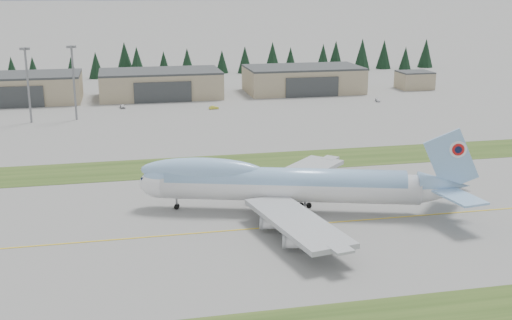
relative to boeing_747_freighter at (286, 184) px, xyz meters
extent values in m
plane|color=slate|center=(-0.16, -7.79, -5.90)|extent=(7000.00, 7000.00, 0.00)
cube|color=#2B4418|center=(-0.16, 37.21, -5.90)|extent=(400.00, 18.00, 0.08)
cube|color=gold|center=(-0.16, -7.79, -5.90)|extent=(400.00, 0.40, 0.02)
cylinder|color=white|center=(0.65, -0.19, -0.58)|extent=(50.94, 20.51, 5.97)
cylinder|color=#8CB7E5|center=(-0.23, 0.07, 0.52)|extent=(47.29, 19.01, 5.51)
ellipsoid|color=white|center=(-23.96, 7.20, -0.58)|extent=(10.86, 8.46, 5.97)
ellipsoid|color=#8CB7E5|center=(-23.96, 7.20, 0.52)|extent=(9.10, 7.14, 5.06)
ellipsoid|color=#8CB7E5|center=(-16.05, 4.82, 2.27)|extent=(25.72, 12.14, 5.51)
cube|color=#0C1433|center=(-27.04, 8.13, 0.61)|extent=(2.57, 2.85, 1.19)
cone|color=white|center=(29.65, -8.91, -0.58)|extent=(12.23, 8.77, 5.85)
cone|color=#8CB7E5|center=(29.65, -8.91, 0.52)|extent=(11.20, 8.00, 5.32)
cube|color=#8CB7E5|center=(30.53, -9.18, 5.66)|extent=(10.80, 3.73, 12.67)
cylinder|color=white|center=(31.69, -9.14, 7.87)|extent=(3.22, 1.13, 3.30)
cylinder|color=red|center=(31.72, -9.05, 7.87)|extent=(2.34, 0.86, 2.39)
cylinder|color=#0C1433|center=(31.75, -8.97, 7.87)|extent=(1.37, 0.57, 1.38)
cube|color=#8CB7E5|center=(33.00, -4.17, -0.03)|extent=(10.83, 11.20, 0.42)
cube|color=#8CB7E5|center=(29.83, -14.71, -0.03)|extent=(6.90, 10.78, 0.42)
cube|color=#A3A6AA|center=(6.76, 13.78, -2.23)|extent=(25.57, 25.70, 0.92)
cube|color=#A3A6AA|center=(-1.95, -15.23, -2.23)|extent=(13.93, 28.71, 0.92)
cylinder|color=white|center=(1.66, 11.48, -3.97)|extent=(5.23, 3.57, 2.29)
cylinder|color=white|center=(8.43, 18.36, -3.97)|extent=(5.23, 3.57, 2.29)
cylinder|color=white|center=(-4.94, -10.50, -3.97)|extent=(5.23, 3.57, 2.29)
cylinder|color=white|center=(-3.09, -19.96, -3.97)|extent=(5.23, 3.57, 2.29)
cylinder|color=slate|center=(-21.33, 6.41, -4.80)|extent=(0.50, 0.50, 2.20)
cylinder|color=slate|center=(0.12, 2.84, -4.71)|extent=(0.64, 0.64, 2.39)
cylinder|color=slate|center=(-1.46, -2.44, -4.71)|extent=(0.64, 0.64, 2.39)
cylinder|color=slate|center=(4.52, 1.52, -4.71)|extent=(0.64, 0.64, 2.39)
cylinder|color=slate|center=(2.93, -3.76, -4.71)|extent=(0.64, 0.64, 2.39)
cylinder|color=black|center=(-21.43, 6.06, -5.40)|extent=(1.06, 0.60, 1.01)
cylinder|color=black|center=(-21.22, 6.76, -5.40)|extent=(1.06, 0.60, 1.01)
cylinder|color=black|center=(0.12, 2.84, -5.35)|extent=(1.19, 0.76, 1.10)
cylinder|color=black|center=(-1.46, -2.44, -5.35)|extent=(1.19, 0.76, 1.10)
cylinder|color=black|center=(4.52, 1.52, -5.35)|extent=(1.19, 0.76, 1.10)
cylinder|color=black|center=(2.93, -3.76, -5.35)|extent=(1.19, 0.76, 1.10)
cube|color=tan|center=(-70.16, 142.21, -0.90)|extent=(48.00, 26.00, 10.00)
cube|color=#333637|center=(-70.16, 142.21, 4.50)|extent=(48.00, 26.00, 0.80)
cube|color=#333637|center=(-70.16, 128.91, -1.90)|extent=(22.08, 0.60, 8.00)
cube|color=tan|center=(-15.16, 142.21, -0.90)|extent=(48.00, 26.00, 10.00)
cube|color=#333637|center=(-15.16, 142.21, 4.50)|extent=(48.00, 26.00, 0.80)
cube|color=#333637|center=(-15.16, 128.91, -1.90)|extent=(22.08, 0.60, 8.00)
cube|color=tan|center=(44.84, 142.21, -0.90)|extent=(48.00, 26.00, 10.00)
cube|color=#333637|center=(44.84, 142.21, 4.50)|extent=(48.00, 26.00, 0.80)
cube|color=#333637|center=(44.84, 128.91, -1.90)|extent=(22.08, 0.60, 8.00)
cube|color=tan|center=(94.84, 140.21, -2.40)|extent=(14.00, 12.00, 7.00)
cube|color=#333637|center=(94.84, 140.21, 1.40)|extent=(14.00, 12.00, 0.60)
cylinder|color=slate|center=(-60.57, 100.90, 6.02)|extent=(0.70, 0.70, 23.84)
cube|color=slate|center=(-60.57, 100.90, 18.33)|extent=(3.20, 3.20, 0.80)
cylinder|color=slate|center=(-46.19, 102.65, 6.09)|extent=(0.70, 0.70, 23.99)
cube|color=slate|center=(-46.19, 102.65, 18.49)|extent=(3.20, 3.20, 0.80)
imported|color=#BCBCBE|center=(-30.77, 120.36, -5.90)|extent=(2.37, 4.27, 1.38)
imported|color=gold|center=(1.99, 111.56, -5.90)|extent=(3.79, 1.82, 1.20)
imported|color=silver|center=(66.79, 113.54, -5.90)|extent=(2.07, 3.93, 1.09)
cone|color=black|center=(-80.58, 201.24, -0.15)|extent=(6.44, 6.44, 11.51)
cone|color=black|center=(-71.39, 203.96, -0.39)|extent=(6.18, 6.18, 11.03)
cone|color=black|center=(-53.69, 203.70, -0.72)|extent=(5.81, 5.81, 10.37)
cone|color=black|center=(-41.99, 201.79, 0.54)|extent=(7.21, 7.21, 12.88)
cone|color=black|center=(-28.09, 208.18, 2.48)|extent=(9.39, 9.39, 16.77)
cone|color=black|center=(-22.38, 202.32, 1.54)|extent=(8.34, 8.34, 14.89)
cone|color=black|center=(-8.98, 207.65, 0.06)|extent=(6.68, 6.68, 11.93)
cone|color=black|center=(2.62, 205.69, 0.75)|extent=(7.45, 7.45, 13.31)
cone|color=black|center=(20.71, 208.17, -0.03)|extent=(6.58, 6.58, 11.74)
cone|color=black|center=(32.26, 206.05, 0.96)|extent=(7.69, 7.69, 13.73)
cone|color=black|center=(45.43, 200.25, 2.18)|extent=(9.05, 9.05, 16.17)
cone|color=black|center=(55.52, 202.60, 0.64)|extent=(7.33, 7.33, 13.09)
cone|color=black|center=(73.25, 203.15, 1.30)|extent=(8.07, 8.07, 14.40)
cone|color=black|center=(81.50, 207.18, 1.85)|extent=(8.68, 8.68, 15.50)
cone|color=black|center=(95.12, 204.11, 2.39)|extent=(9.29, 9.29, 16.58)
cone|color=black|center=(108.97, 207.68, 1.77)|extent=(8.59, 8.59, 15.35)
cone|color=black|center=(118.65, 201.48, 0.21)|extent=(6.85, 6.85, 12.23)
cone|color=black|center=(133.64, 208.15, 1.84)|extent=(8.67, 8.67, 15.47)
camera|label=1|loc=(-31.42, -118.01, 38.63)|focal=45.00mm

